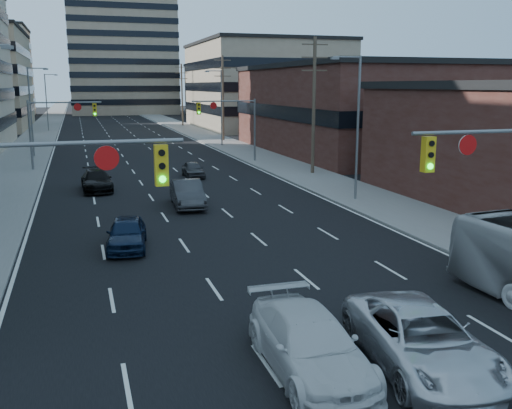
{
  "coord_description": "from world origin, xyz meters",
  "views": [
    {
      "loc": [
        -6.19,
        -7.1,
        7.23
      ],
      "look_at": [
        0.99,
        15.83,
        2.2
      ],
      "focal_mm": 40.0,
      "sensor_mm": 36.0,
      "label": 1
    }
  ],
  "objects": [
    {
      "name": "utility_pole_distant",
      "position": [
        12.2,
        96.0,
        5.78
      ],
      "size": [
        2.2,
        0.28,
        11.0
      ],
      "color": "#4C3D2D",
      "rests_on": "ground"
    },
    {
      "name": "sidewalk_right",
      "position": [
        11.5,
        130.0,
        0.07
      ],
      "size": [
        5.0,
        300.0,
        0.15
      ],
      "primitive_type": "cube",
      "color": "slate",
      "rests_on": "ground"
    },
    {
      "name": "streetlight_left_far",
      "position": [
        -10.34,
        90.0,
        5.05
      ],
      "size": [
        2.03,
        0.22,
        9.0
      ],
      "color": "slate",
      "rests_on": "ground"
    },
    {
      "name": "sidewalk_left",
      "position": [
        -11.5,
        130.0,
        0.07
      ],
      "size": [
        5.0,
        300.0,
        0.15
      ],
      "primitive_type": "cube",
      "color": "slate",
      "rests_on": "ground"
    },
    {
      "name": "storefront_right_mid",
      "position": [
        24.0,
        50.0,
        4.5
      ],
      "size": [
        20.0,
        30.0,
        9.0
      ],
      "primitive_type": "cube",
      "color": "#472119",
      "rests_on": "ground"
    },
    {
      "name": "sedan_grey_center",
      "position": [
        -0.03,
        26.48,
        0.8
      ],
      "size": [
        1.97,
        4.95,
        1.6
      ],
      "primitive_type": "imported",
      "rotation": [
        0.0,
        0.0,
        -0.06
      ],
      "color": "#333335",
      "rests_on": "ground"
    },
    {
      "name": "silver_suv",
      "position": [
        2.0,
        4.72,
        0.79
      ],
      "size": [
        3.3,
        5.98,
        1.59
      ],
      "primitive_type": "imported",
      "rotation": [
        0.0,
        0.0,
        -0.12
      ],
      "color": "silver",
      "rests_on": "ground"
    },
    {
      "name": "streetlight_right_far",
      "position": [
        10.34,
        60.0,
        5.05
      ],
      "size": [
        2.03,
        0.22,
        9.0
      ],
      "color": "slate",
      "rests_on": "ground"
    },
    {
      "name": "signal_near_left",
      "position": [
        -7.45,
        8.0,
        4.33
      ],
      "size": [
        6.59,
        0.33,
        6.0
      ],
      "color": "slate",
      "rests_on": "ground"
    },
    {
      "name": "road_surface",
      "position": [
        0.0,
        130.0,
        0.01
      ],
      "size": [
        18.0,
        300.0,
        0.02
      ],
      "primitive_type": "cube",
      "color": "black",
      "rests_on": "ground"
    },
    {
      "name": "signal_far_left",
      "position": [
        -7.68,
        45.0,
        4.3
      ],
      "size": [
        6.09,
        0.33,
        6.0
      ],
      "color": "slate",
      "rests_on": "ground"
    },
    {
      "name": "white_van",
      "position": [
        -0.85,
        5.37,
        0.77
      ],
      "size": [
        2.27,
        5.37,
        1.55
      ],
      "primitive_type": "imported",
      "rotation": [
        0.0,
        0.0,
        -0.02
      ],
      "color": "silver",
      "rests_on": "ground"
    },
    {
      "name": "sedan_blue",
      "position": [
        -4.32,
        18.32,
        0.72
      ],
      "size": [
        2.23,
        4.38,
        1.43
      ],
      "primitive_type": "imported",
      "rotation": [
        0.0,
        0.0,
        -0.13
      ],
      "color": "#0C1A31",
      "rests_on": "ground"
    },
    {
      "name": "office_right_far",
      "position": [
        25.0,
        88.0,
        7.0
      ],
      "size": [
        22.0,
        28.0,
        14.0
      ],
      "primitive_type": "cube",
      "color": "gray",
      "rests_on": "ground"
    },
    {
      "name": "utility_pole_midblock",
      "position": [
        12.2,
        66.0,
        5.78
      ],
      "size": [
        2.2,
        0.28,
        11.0
      ],
      "color": "#4C3D2D",
      "rests_on": "ground"
    },
    {
      "name": "signal_far_right",
      "position": [
        7.68,
        45.0,
        4.3
      ],
      "size": [
        6.09,
        0.33,
        6.0
      ],
      "color": "slate",
      "rests_on": "ground"
    },
    {
      "name": "streetlight_right_near",
      "position": [
        10.34,
        25.0,
        5.05
      ],
      "size": [
        2.03,
        0.22,
        9.0
      ],
      "color": "slate",
      "rests_on": "ground"
    },
    {
      "name": "sedan_black_far",
      "position": [
        -5.08,
        33.71,
        0.72
      ],
      "size": [
        2.13,
        4.99,
        1.43
      ],
      "primitive_type": "imported",
      "rotation": [
        0.0,
        0.0,
        0.02
      ],
      "color": "black",
      "rests_on": "ground"
    },
    {
      "name": "utility_pole_block",
      "position": [
        12.2,
        36.0,
        5.78
      ],
      "size": [
        2.2,
        0.28,
        11.0
      ],
      "color": "#4C3D2D",
      "rests_on": "ground"
    },
    {
      "name": "bg_block_right",
      "position": [
        32.0,
        130.0,
        6.0
      ],
      "size": [
        22.0,
        22.0,
        12.0
      ],
      "primitive_type": "cube",
      "color": "gray",
      "rests_on": "ground"
    },
    {
      "name": "streetlight_left_mid",
      "position": [
        -10.34,
        55.0,
        5.05
      ],
      "size": [
        2.03,
        0.22,
        9.0
      ],
      "color": "slate",
      "rests_on": "ground"
    },
    {
      "name": "sedan_grey_right",
      "position": [
        2.52,
        37.58,
        0.63
      ],
      "size": [
        1.55,
        3.71,
        1.26
      ],
      "primitive_type": "imported",
      "rotation": [
        0.0,
        0.0,
        -0.02
      ],
      "color": "#37373A",
      "rests_on": "ground"
    }
  ]
}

